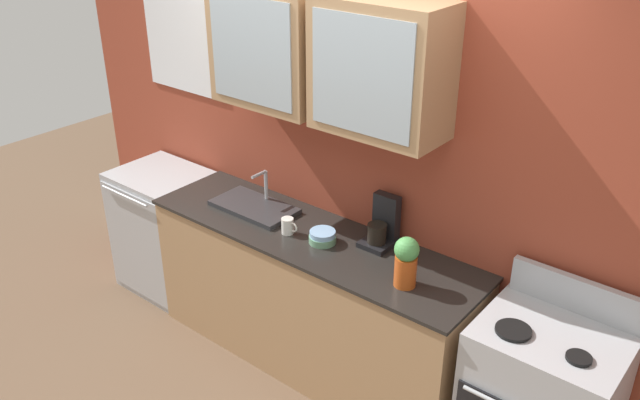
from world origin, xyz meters
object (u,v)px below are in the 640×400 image
dishwasher (166,230)px  bowl_stack (323,237)px  coffee_maker (382,226)px  vase (406,261)px  sink_faucet (254,206)px  cup_near_sink (288,226)px

dishwasher → bowl_stack: bearing=-0.5°
coffee_maker → vase: bearing=-39.8°
coffee_maker → dishwasher: bearing=-173.7°
sink_faucet → bowl_stack: (0.59, -0.05, 0.02)m
vase → coffee_maker: (-0.33, 0.28, -0.04)m
bowl_stack → dishwasher: size_ratio=0.17×
vase → dishwasher: size_ratio=0.30×
cup_near_sink → dishwasher: bearing=177.2°
dishwasher → coffee_maker: size_ratio=3.15×
sink_faucet → bowl_stack: size_ratio=3.41×
sink_faucet → coffee_maker: 0.87m
sink_faucet → cup_near_sink: sink_faucet is taller
sink_faucet → bowl_stack: bearing=-4.9°
sink_faucet → coffee_maker: bearing=10.3°
vase → coffee_maker: bearing=140.2°
sink_faucet → coffee_maker: (0.85, 0.15, 0.09)m
dishwasher → cup_near_sink: bearing=-2.8°
dishwasher → coffee_maker: (1.74, 0.19, 0.56)m
cup_near_sink → coffee_maker: 0.55m
bowl_stack → coffee_maker: 0.34m
vase → dishwasher: vase is taller
sink_faucet → vase: size_ratio=1.95×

